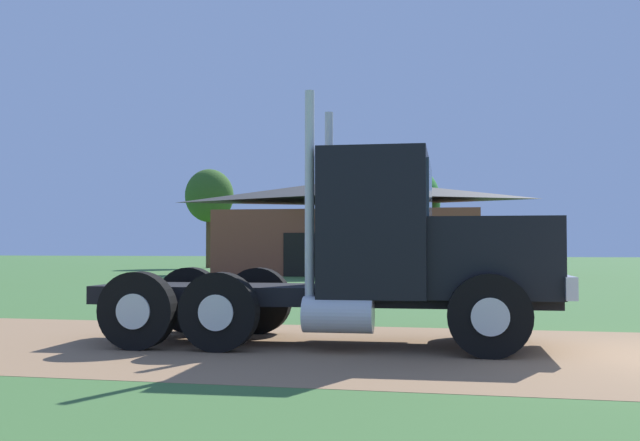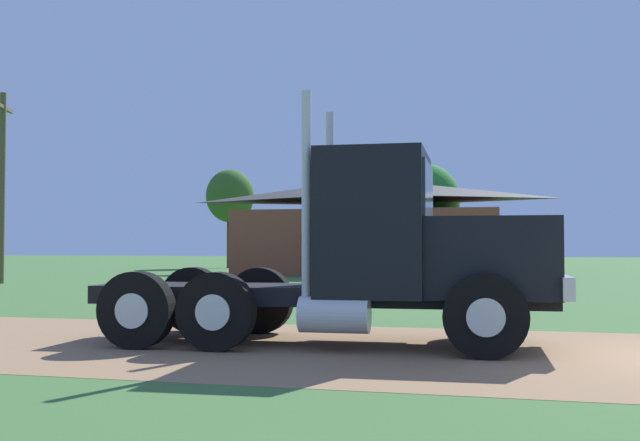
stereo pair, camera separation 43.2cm
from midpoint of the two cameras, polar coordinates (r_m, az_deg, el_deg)
name	(u,v)px [view 1 (the left image)]	position (r m, az deg, el deg)	size (l,w,h in m)	color
truck_foreground_white	(384,256)	(11.69, 3.81, -2.72)	(7.32, 2.88, 3.80)	black
shed_building	(351,228)	(41.08, 2.05, -0.59)	(14.54, 7.90, 5.18)	brown
tree_left	(209,196)	(53.70, -8.58, 1.81)	(3.40, 3.40, 6.95)	#513823
tree_mid	(407,201)	(44.52, 6.29, 1.45)	(3.92, 3.92, 6.33)	#513823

